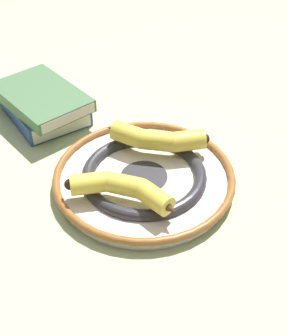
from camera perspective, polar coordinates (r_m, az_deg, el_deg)
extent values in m
plane|color=#B2C693|center=(0.82, 2.42, -2.27)|extent=(2.80, 2.80, 0.00)
cylinder|color=white|center=(0.82, 0.00, -1.49)|extent=(0.30, 0.30, 0.02)
torus|color=#2D2D33|center=(0.81, 0.00, -0.87)|extent=(0.22, 0.22, 0.02)
cylinder|color=#2D2D33|center=(0.81, 0.00, -1.01)|extent=(0.08, 0.08, 0.00)
torus|color=#995B28|center=(0.81, 0.00, -0.89)|extent=(0.32, 0.32, 0.01)
cylinder|color=yellow|center=(0.73, 1.30, -3.65)|extent=(0.06, 0.07, 0.03)
cylinder|color=yellow|center=(0.75, -2.47, -2.07)|extent=(0.07, 0.06, 0.03)
cylinder|color=yellow|center=(0.76, -6.77, -1.88)|extent=(0.06, 0.04, 0.03)
sphere|color=yellow|center=(0.74, -0.33, -2.53)|extent=(0.03, 0.03, 0.03)
sphere|color=yellow|center=(0.76, -4.56, -1.62)|extent=(0.03, 0.03, 0.03)
cone|color=#472D19|center=(0.72, 2.99, -4.82)|extent=(0.04, 0.04, 0.03)
sphere|color=black|center=(0.76, -8.98, -2.14)|extent=(0.02, 0.02, 0.02)
cylinder|color=yellow|center=(0.86, -1.95, 4.12)|extent=(0.07, 0.07, 0.04)
cylinder|color=yellow|center=(0.84, 1.64, 3.36)|extent=(0.07, 0.06, 0.04)
cylinder|color=yellow|center=(0.84, 5.47, 3.35)|extent=(0.06, 0.04, 0.04)
sphere|color=yellow|center=(0.84, -0.28, 3.56)|extent=(0.04, 0.04, 0.04)
sphere|color=yellow|center=(0.84, 3.57, 3.16)|extent=(0.04, 0.04, 0.04)
cone|color=#472D19|center=(0.87, -3.57, 4.67)|extent=(0.04, 0.04, 0.03)
sphere|color=black|center=(0.85, 7.33, 3.54)|extent=(0.02, 0.02, 0.02)
cube|color=#2D4C84|center=(1.01, -12.15, 7.30)|extent=(0.18, 0.21, 0.04)
cube|color=white|center=(1.00, -12.05, 7.18)|extent=(0.17, 0.20, 0.03)
cube|color=#4C754C|center=(0.98, -12.42, 8.45)|extent=(0.20, 0.23, 0.03)
cube|color=white|center=(0.98, -12.27, 8.34)|extent=(0.19, 0.22, 0.02)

